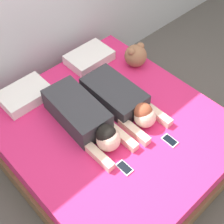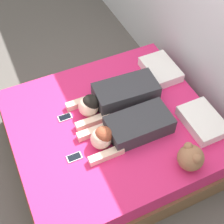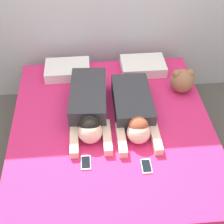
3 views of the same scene
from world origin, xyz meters
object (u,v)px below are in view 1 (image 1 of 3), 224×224
(pillow_head_right, at_px, (89,58))
(cell_phone_right, at_px, (170,141))
(person_left, at_px, (85,118))
(person_right, at_px, (123,100))
(plush_toy, at_px, (136,55))
(bed, at_px, (112,140))
(pillow_head_left, at_px, (25,95))
(cell_phone_left, at_px, (124,168))

(pillow_head_right, xyz_separation_m, cell_phone_right, (-0.17, -1.25, -0.05))
(person_left, bearing_deg, person_right, -8.92)
(person_left, height_order, plush_toy, plush_toy)
(person_left, bearing_deg, cell_phone_right, -55.55)
(person_left, distance_m, cell_phone_right, 0.75)
(bed, distance_m, person_right, 0.41)
(pillow_head_left, xyz_separation_m, pillow_head_right, (0.79, 0.00, 0.00))
(pillow_head_left, xyz_separation_m, cell_phone_left, (0.16, -1.18, -0.05))
(bed, xyz_separation_m, cell_phone_left, (-0.24, -0.40, 0.27))
(bed, xyz_separation_m, plush_toy, (0.71, 0.41, 0.39))
(pillow_head_right, xyz_separation_m, cell_phone_left, (-0.64, -1.18, -0.05))
(pillow_head_left, height_order, person_left, person_left)
(bed, height_order, pillow_head_left, pillow_head_left)
(cell_phone_right, bearing_deg, cell_phone_left, 170.84)
(pillow_head_right, height_order, person_left, person_left)
(pillow_head_right, height_order, person_right, person_right)
(bed, xyz_separation_m, pillow_head_right, (0.40, 0.77, 0.32))
(pillow_head_left, relative_size, cell_phone_right, 3.35)
(cell_phone_left, relative_size, cell_phone_right, 1.00)
(person_left, distance_m, person_right, 0.40)
(bed, bearing_deg, pillow_head_left, 117.09)
(pillow_head_right, bearing_deg, person_left, -132.58)
(person_left, distance_m, plush_toy, 0.95)
(pillow_head_left, bearing_deg, cell_phone_left, -82.47)
(bed, relative_size, pillow_head_right, 4.34)
(pillow_head_right, height_order, cell_phone_right, pillow_head_right)
(person_right, xyz_separation_m, plush_toy, (0.51, 0.34, 0.03))
(pillow_head_left, bearing_deg, bed, -62.91)
(person_left, relative_size, cell_phone_right, 6.72)
(person_left, bearing_deg, cell_phone_left, -95.08)
(bed, height_order, pillow_head_right, pillow_head_right)
(pillow_head_right, distance_m, person_right, 0.73)
(plush_toy, bearing_deg, cell_phone_right, -118.86)
(person_left, distance_m, cell_phone_left, 0.55)
(bed, distance_m, person_left, 0.44)
(pillow_head_right, relative_size, plush_toy, 1.89)
(plush_toy, bearing_deg, cell_phone_left, -139.63)
(cell_phone_left, relative_size, plush_toy, 0.56)
(person_left, height_order, cell_phone_right, person_left)
(pillow_head_right, bearing_deg, pillow_head_left, 180.00)
(pillow_head_right, relative_size, cell_phone_right, 3.35)
(bed, xyz_separation_m, pillow_head_left, (-0.40, 0.77, 0.32))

